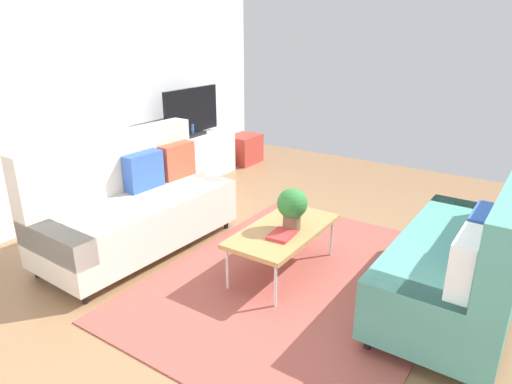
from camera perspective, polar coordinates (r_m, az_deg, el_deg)
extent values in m
plane|color=#936B47|center=(3.99, 4.38, -10.72)|extent=(7.68, 7.68, 0.00)
cube|color=silver|center=(5.40, -22.62, 12.38)|extent=(6.40, 0.12, 2.90)
cube|color=#9E4C42|center=(3.95, 5.53, -11.00)|extent=(2.90, 2.20, 0.01)
cube|color=beige|center=(4.43, -14.51, -3.38)|extent=(1.93, 0.91, 0.44)
cube|color=beige|center=(4.51, -17.70, 3.47)|extent=(1.91, 0.27, 0.56)
cube|color=beige|center=(4.93, -7.12, 0.93)|extent=(0.23, 0.85, 0.22)
cube|color=beige|center=(3.96, -24.06, -5.73)|extent=(0.23, 0.85, 0.22)
cylinder|color=black|center=(4.87, -3.82, -4.00)|extent=(0.05, 0.05, 0.10)
cylinder|color=black|center=(3.87, -20.84, -12.35)|extent=(0.05, 0.05, 0.10)
cylinder|color=black|center=(5.30, -9.50, -2.18)|extent=(0.05, 0.05, 0.10)
cylinder|color=black|center=(4.39, -25.89, -9.03)|extent=(0.05, 0.05, 0.10)
cube|color=#D84C33|center=(4.82, -9.95, 3.93)|extent=(0.40, 0.15, 0.36)
cube|color=#3359B2|center=(4.53, -13.99, 2.58)|extent=(0.40, 0.15, 0.36)
cube|color=teal|center=(3.79, 24.01, -8.79)|extent=(1.91, 0.87, 0.44)
cube|color=teal|center=(3.01, 20.89, -13.81)|extent=(0.21, 0.84, 0.22)
cube|color=teal|center=(4.52, 26.42, -2.97)|extent=(0.21, 0.84, 0.22)
cylinder|color=black|center=(3.28, 13.92, -18.01)|extent=(0.05, 0.05, 0.10)
cylinder|color=black|center=(4.73, 21.71, -6.29)|extent=(0.05, 0.05, 0.10)
cube|color=white|center=(3.00, 25.06, -8.08)|extent=(0.40, 0.15, 0.36)
cube|color=#3359B2|center=(3.41, 26.49, -4.95)|extent=(0.40, 0.15, 0.36)
cube|color=#B7844C|center=(3.89, 3.48, -4.88)|extent=(1.10, 0.56, 0.04)
cylinder|color=silver|center=(3.73, -3.65, -9.69)|extent=(0.02, 0.02, 0.38)
cylinder|color=silver|center=(4.47, 4.14, -4.36)|extent=(0.02, 0.02, 0.38)
cylinder|color=silver|center=(3.50, 2.48, -11.78)|extent=(0.02, 0.02, 0.38)
cylinder|color=silver|center=(4.29, 9.51, -5.73)|extent=(0.02, 0.02, 0.38)
cube|color=silver|center=(6.37, -8.00, 4.30)|extent=(1.40, 0.44, 0.64)
cube|color=black|center=(6.27, -8.01, 7.26)|extent=(0.36, 0.20, 0.04)
cube|color=black|center=(6.21, -8.16, 10.14)|extent=(1.00, 0.05, 0.60)
cube|color=#B2382D|center=(7.16, -1.52, 5.45)|extent=(0.52, 0.40, 0.44)
cylinder|color=brown|center=(3.85, 4.54, -3.79)|extent=(0.15, 0.15, 0.13)
sphere|color=#2D7233|center=(3.78, 4.61, -1.46)|extent=(0.26, 0.26, 0.26)
cube|color=red|center=(3.73, 3.26, -5.44)|extent=(0.25, 0.20, 0.03)
cylinder|color=#33B29E|center=(5.90, -12.29, 6.68)|extent=(0.12, 0.12, 0.14)
cylinder|color=silver|center=(6.02, -11.10, 7.23)|extent=(0.10, 0.10, 0.18)
cylinder|color=silver|center=(6.07, -9.42, 7.54)|extent=(0.05, 0.05, 0.20)
cylinder|color=#262626|center=(6.14, -8.75, 7.68)|extent=(0.06, 0.06, 0.19)
cylinder|color=#3359B2|center=(6.22, -8.09, 7.76)|extent=(0.05, 0.05, 0.17)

